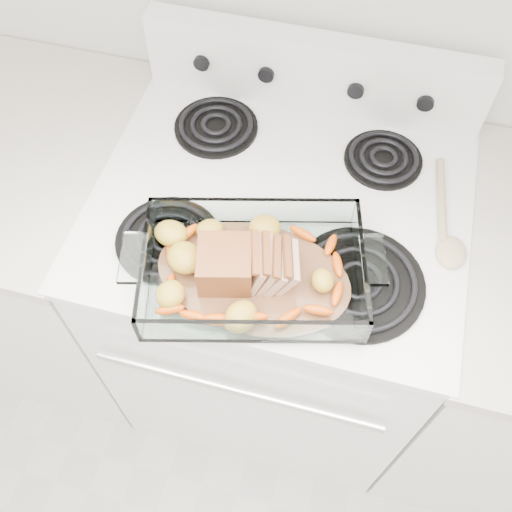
% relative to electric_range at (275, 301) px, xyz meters
% --- Properties ---
extents(electric_range, '(0.78, 0.70, 1.12)m').
position_rel_electric_range_xyz_m(electric_range, '(0.00, 0.00, 0.00)').
color(electric_range, white).
rests_on(electric_range, ground).
extents(counter_left, '(0.58, 0.68, 0.93)m').
position_rel_electric_range_xyz_m(counter_left, '(-0.67, -0.00, -0.02)').
color(counter_left, white).
rests_on(counter_left, ground).
extents(baking_dish, '(0.40, 0.26, 0.08)m').
position_rel_electric_range_xyz_m(baking_dish, '(-0.00, -0.21, 0.48)').
color(baking_dish, white).
rests_on(baking_dish, electric_range).
extents(pork_roast, '(0.18, 0.10, 0.08)m').
position_rel_electric_range_xyz_m(pork_roast, '(-0.03, -0.21, 0.51)').
color(pork_roast, brown).
rests_on(pork_roast, baking_dish).
extents(roast_vegetables, '(0.36, 0.20, 0.04)m').
position_rel_electric_range_xyz_m(roast_vegetables, '(-0.01, -0.17, 0.49)').
color(roast_vegetables, '#CB570B').
rests_on(roast_vegetables, baking_dish).
extents(wooden_spoon, '(0.08, 0.27, 0.02)m').
position_rel_electric_range_xyz_m(wooden_spoon, '(0.34, 0.00, 0.46)').
color(wooden_spoon, '#BCAD8C').
rests_on(wooden_spoon, electric_range).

